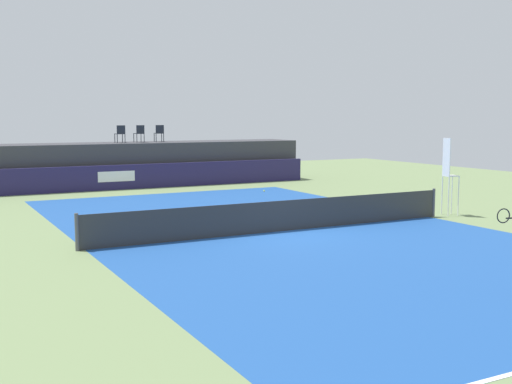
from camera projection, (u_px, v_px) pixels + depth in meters
name	position (u px, v px, depth m)	size (l,w,h in m)	color
ground_plane	(238.00, 218.00, 22.16)	(48.00, 48.00, 0.00)	#6B7F51
court_inner	(281.00, 231.00, 19.53)	(12.00, 22.00, 0.00)	#1C478C
sponsor_wall	(144.00, 176.00, 31.31)	(18.00, 0.22, 1.20)	#231E4C
spectator_platform	(133.00, 164.00, 32.83)	(18.00, 2.80, 2.20)	#38383D
spectator_chair_far_left	(120.00, 133.00, 32.20)	(0.46, 0.46, 0.89)	#1E232D
spectator_chair_left	(139.00, 133.00, 32.86)	(0.48, 0.48, 0.89)	#1E232D
spectator_chair_center	(159.00, 133.00, 33.45)	(0.47, 0.47, 0.89)	#1E232D
umpire_chair	(448.00, 171.00, 22.55)	(0.52, 0.52, 2.76)	white
tennis_net	(282.00, 216.00, 19.47)	(12.40, 0.02, 0.95)	#2D2D2D
net_post_near	(77.00, 232.00, 16.59)	(0.10, 0.10, 1.00)	#4C4C51
net_post_far	(434.00, 203.00, 22.34)	(0.10, 0.10, 1.00)	#4C4C51
tennis_ball	(264.00, 191.00, 29.96)	(0.07, 0.07, 0.07)	#D8EA33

